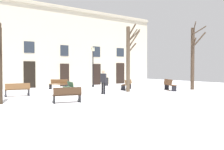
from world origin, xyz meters
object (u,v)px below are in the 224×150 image
at_px(bench_by_litter_bin, 58,84).
at_px(bench_back_to_back_left, 69,87).
at_px(litter_bin, 106,82).
at_px(bench_near_center_tree, 170,85).
at_px(bench_far_corner, 18,90).
at_px(person_near_bench, 103,81).
at_px(tree_foreground, 193,57).
at_px(streetlamp, 93,63).
at_px(bench_back_to_back_right, 67,95).
at_px(bench_facing_shops, 127,84).
at_px(tree_right_of_center, 129,56).

xyz_separation_m(bench_by_litter_bin, bench_back_to_back_left, (-0.91, -4.06, 0.01)).
bearing_deg(bench_back_to_back_left, litter_bin, 137.64).
xyz_separation_m(bench_near_center_tree, bench_far_corner, (-11.45, 3.18, -0.03)).
bearing_deg(bench_by_litter_bin, bench_far_corner, -94.28).
relative_size(bench_near_center_tree, person_near_bench, 0.96).
height_order(tree_foreground, bench_far_corner, tree_foreground).
bearing_deg(streetlamp, litter_bin, 19.75).
bearing_deg(bench_far_corner, bench_back_to_back_right, 112.28).
xyz_separation_m(streetlamp, bench_facing_shops, (1.03, -4.07, -1.98)).
xyz_separation_m(streetlamp, bench_far_corner, (-8.07, -3.68, -1.99)).
height_order(bench_facing_shops, bench_by_litter_bin, bench_facing_shops).
xyz_separation_m(bench_facing_shops, person_near_bench, (-3.73, -1.86, 0.52)).
bearing_deg(person_near_bench, bench_back_to_back_left, 25.02).
xyz_separation_m(bench_back_to_back_left, person_near_bench, (1.92, -1.74, 0.52)).
xyz_separation_m(tree_foreground, bench_facing_shops, (-4.67, 3.42, -2.44)).
distance_m(tree_foreground, bench_by_litter_bin, 12.19).
distance_m(litter_bin, bench_far_corner, 11.13).
bearing_deg(bench_by_litter_bin, bench_back_to_back_right, -62.97).
bearing_deg(litter_bin, bench_back_to_back_left, -143.70).
height_order(litter_bin, person_near_bench, person_near_bench).
bearing_deg(bench_back_to_back_left, bench_back_to_back_right, -14.66).
relative_size(streetlamp, bench_far_corner, 2.49).
relative_size(bench_by_litter_bin, bench_far_corner, 0.95).
bearing_deg(bench_near_center_tree, bench_far_corner, 101.21).
distance_m(bench_by_litter_bin, bench_far_corner, 5.62).
bearing_deg(person_near_bench, bench_facing_shops, -86.18).
bearing_deg(tree_foreground, streetlamp, 127.30).
distance_m(tree_foreground, bench_back_to_back_left, 11.10).
relative_size(bench_near_center_tree, bench_back_to_back_left, 1.01).
bearing_deg(tree_foreground, bench_by_litter_bin, 141.98).
relative_size(bench_facing_shops, bench_back_to_back_left, 1.03).
height_order(tree_right_of_center, person_near_bench, tree_right_of_center).
bearing_deg(litter_bin, bench_facing_shops, -102.88).
bearing_deg(bench_near_center_tree, litter_bin, 36.04).
bearing_deg(bench_far_corner, bench_facing_shops, -177.74).
xyz_separation_m(litter_bin, bench_back_to_back_right, (-8.75, -9.05, 0.00)).
distance_m(tree_right_of_center, bench_by_litter_bin, 7.00).
bearing_deg(tree_right_of_center, litter_bin, 71.11).
height_order(tree_foreground, streetlamp, tree_foreground).
bearing_deg(bench_back_to_back_right, streetlamp, -114.97).
bearing_deg(bench_far_corner, streetlamp, -150.76).
relative_size(bench_back_to_back_left, bench_back_to_back_right, 1.05).
height_order(streetlamp, bench_back_to_back_right, streetlamp).
distance_m(streetlamp, bench_near_center_tree, 7.89).
bearing_deg(bench_back_to_back_right, bench_by_litter_bin, -96.03).
distance_m(litter_bin, bench_near_center_tree, 7.73).
bearing_deg(bench_back_to_back_left, bench_by_litter_bin, 178.63).
distance_m(bench_back_to_back_left, bench_back_to_back_right, 4.55).
distance_m(litter_bin, person_near_bench, 8.28).
bearing_deg(bench_near_center_tree, bench_back_to_back_left, 98.31).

